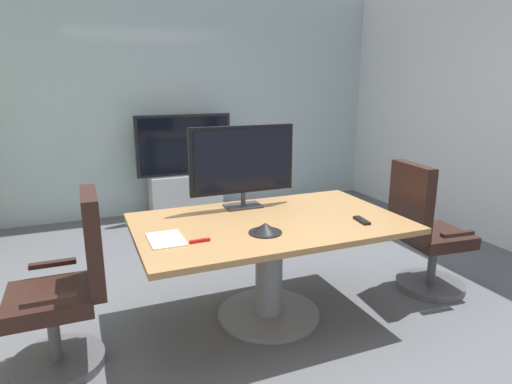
% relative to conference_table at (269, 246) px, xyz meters
% --- Properties ---
extents(ground_plane, '(6.83, 6.83, 0.00)m').
position_rel_conference_table_xyz_m(ground_plane, '(-0.04, 0.16, -0.56)').
color(ground_plane, '#515459').
extents(wall_back_glass_partition, '(5.83, 0.10, 2.85)m').
position_rel_conference_table_xyz_m(wall_back_glass_partition, '(-0.04, 3.06, 0.87)').
color(wall_back_glass_partition, '#9EB2B7').
rests_on(wall_back_glass_partition, ground).
extents(conference_table, '(1.88, 1.15, 0.75)m').
position_rel_conference_table_xyz_m(conference_table, '(0.00, 0.00, 0.00)').
color(conference_table, olive).
rests_on(conference_table, ground).
extents(office_chair_left, '(0.60, 0.57, 1.09)m').
position_rel_conference_table_xyz_m(office_chair_left, '(-1.36, -0.06, -0.10)').
color(office_chair_left, '#4C4C51').
rests_on(office_chair_left, ground).
extents(office_chair_right, '(0.61, 0.59, 1.09)m').
position_rel_conference_table_xyz_m(office_chair_right, '(1.36, -0.11, -0.10)').
color(office_chair_right, '#4C4C51').
rests_on(office_chair_right, ground).
extents(tv_monitor, '(0.84, 0.18, 0.64)m').
position_rel_conference_table_xyz_m(tv_monitor, '(-0.05, 0.40, 0.55)').
color(tv_monitor, '#333338').
rests_on(tv_monitor, conference_table).
extents(wall_display_unit, '(1.20, 0.36, 1.31)m').
position_rel_conference_table_xyz_m(wall_display_unit, '(0.03, 2.70, -0.11)').
color(wall_display_unit, '#B7BABC').
rests_on(wall_display_unit, ground).
extents(conference_phone, '(0.22, 0.22, 0.07)m').
position_rel_conference_table_xyz_m(conference_phone, '(-0.13, -0.23, 0.23)').
color(conference_phone, black).
rests_on(conference_phone, conference_table).
extents(remote_control, '(0.07, 0.17, 0.02)m').
position_rel_conference_table_xyz_m(remote_control, '(0.59, -0.27, 0.20)').
color(remote_control, black).
rests_on(remote_control, conference_table).
extents(whiteboard_marker, '(0.13, 0.02, 0.02)m').
position_rel_conference_table_xyz_m(whiteboard_marker, '(-0.57, -0.23, 0.20)').
color(whiteboard_marker, red).
rests_on(whiteboard_marker, conference_table).
extents(paper_notepad, '(0.21, 0.30, 0.01)m').
position_rel_conference_table_xyz_m(paper_notepad, '(-0.76, -0.11, 0.20)').
color(paper_notepad, white).
rests_on(paper_notepad, conference_table).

